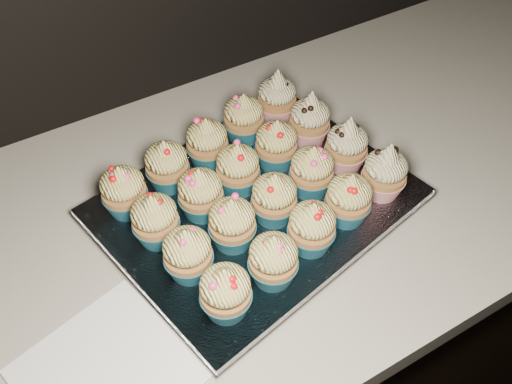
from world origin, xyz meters
TOP-DOWN VIEW (x-y plane):
  - cabinet at (0.00, 1.70)m, footprint 2.40×0.60m
  - worktop at (0.00, 1.70)m, footprint 2.44×0.64m
  - napkin at (-0.21, 1.54)m, footprint 0.22×0.22m
  - baking_tray at (0.06, 1.66)m, footprint 0.43×0.36m
  - foil_lining at (0.06, 1.66)m, footprint 0.47×0.40m
  - cupcake_0 at (-0.06, 1.53)m, footprint 0.06×0.06m
  - cupcake_1 at (0.02, 1.54)m, footprint 0.06×0.06m
  - cupcake_2 at (0.09, 1.56)m, footprint 0.06×0.06m
  - cupcake_3 at (0.15, 1.57)m, footprint 0.06×0.06m
  - cupcake_4 at (0.23, 1.59)m, footprint 0.06×0.06m
  - cupcake_5 at (-0.07, 1.60)m, footprint 0.06×0.06m
  - cupcake_6 at (-0.00, 1.62)m, footprint 0.06×0.06m
  - cupcake_7 at (0.07, 1.63)m, footprint 0.06×0.06m
  - cupcake_8 at (0.14, 1.64)m, footprint 0.06×0.06m
  - cupcake_9 at (0.21, 1.66)m, footprint 0.06×0.06m
  - cupcake_10 at (-0.08, 1.67)m, footprint 0.06×0.06m
  - cupcake_11 at (-0.01, 1.68)m, footprint 0.06×0.06m
  - cupcake_12 at (0.05, 1.70)m, footprint 0.06×0.06m
  - cupcake_13 at (0.13, 1.71)m, footprint 0.06×0.06m
  - cupcake_14 at (0.20, 1.73)m, footprint 0.06×0.06m
  - cupcake_15 at (-0.10, 1.74)m, footprint 0.06×0.06m
  - cupcake_16 at (-0.03, 1.76)m, footprint 0.06×0.06m
  - cupcake_17 at (0.04, 1.77)m, footprint 0.06×0.06m
  - cupcake_18 at (0.11, 1.79)m, footprint 0.06×0.06m
  - cupcake_19 at (0.18, 1.80)m, footprint 0.06×0.06m

SIDE VIEW (x-z plane):
  - cabinet at x=0.00m, z-range 0.00..0.86m
  - worktop at x=0.00m, z-range 0.86..0.90m
  - napkin at x=-0.21m, z-range 0.90..0.90m
  - baking_tray at x=0.06m, z-range 0.90..0.92m
  - foil_lining at x=0.06m, z-range 0.92..0.93m
  - cupcake_0 at x=-0.06m, z-range 0.93..1.01m
  - cupcake_1 at x=0.02m, z-range 0.93..1.01m
  - cupcake_2 at x=0.09m, z-range 0.93..1.01m
  - cupcake_3 at x=0.15m, z-range 0.93..1.01m
  - cupcake_5 at x=-0.07m, z-range 0.93..1.01m
  - cupcake_6 at x=0.00m, z-range 0.93..1.01m
  - cupcake_7 at x=0.07m, z-range 0.93..1.01m
  - cupcake_8 at x=0.14m, z-range 0.93..1.01m
  - cupcake_10 at x=-0.08m, z-range 0.93..1.01m
  - cupcake_11 at x=-0.01m, z-range 0.93..1.01m
  - cupcake_12 at x=0.05m, z-range 0.93..1.01m
  - cupcake_13 at x=0.13m, z-range 0.93..1.01m
  - cupcake_15 at x=-0.10m, z-range 0.93..1.01m
  - cupcake_16 at x=-0.03m, z-range 0.93..1.01m
  - cupcake_17 at x=0.04m, z-range 0.93..1.01m
  - cupcake_18 at x=0.11m, z-range 0.93..1.01m
  - cupcake_4 at x=0.23m, z-range 0.93..1.02m
  - cupcake_9 at x=0.21m, z-range 0.93..1.02m
  - cupcake_14 at x=0.20m, z-range 0.93..1.02m
  - cupcake_19 at x=0.18m, z-range 0.93..1.02m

